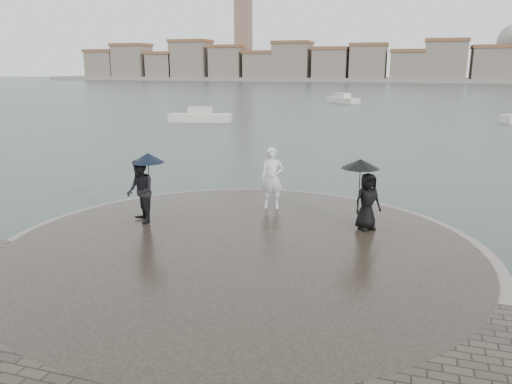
% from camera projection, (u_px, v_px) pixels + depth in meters
% --- Properties ---
extents(ground, '(400.00, 400.00, 0.00)m').
position_uv_depth(ground, '(179.00, 324.00, 9.48)').
color(ground, '#2B3835').
rests_on(ground, ground).
extents(kerb_ring, '(12.50, 12.50, 0.32)m').
position_uv_depth(kerb_ring, '(240.00, 253.00, 12.68)').
color(kerb_ring, gray).
rests_on(kerb_ring, ground).
extents(quay_tip, '(11.90, 11.90, 0.36)m').
position_uv_depth(quay_tip, '(240.00, 252.00, 12.67)').
color(quay_tip, '#2D261E').
rests_on(quay_tip, ground).
extents(statue, '(0.81, 0.63, 1.96)m').
position_uv_depth(statue, '(272.00, 178.00, 15.76)').
color(statue, silver).
rests_on(statue, quay_tip).
extents(visitor_left, '(1.29, 1.14, 2.04)m').
position_uv_depth(visitor_left, '(142.00, 185.00, 14.26)').
color(visitor_left, black).
rests_on(visitor_left, quay_tip).
extents(visitor_right, '(1.25, 1.08, 1.95)m').
position_uv_depth(visitor_right, '(365.00, 189.00, 13.71)').
color(visitor_right, black).
rests_on(visitor_right, quay_tip).
extents(far_skyline, '(260.00, 20.00, 37.00)m').
position_uv_depth(far_skyline, '(387.00, 64.00, 158.38)').
color(far_skyline, gray).
rests_on(far_skyline, ground).
extents(boats, '(40.47, 31.90, 1.50)m').
position_uv_depth(boats, '(414.00, 113.00, 48.60)').
color(boats, silver).
rests_on(boats, ground).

